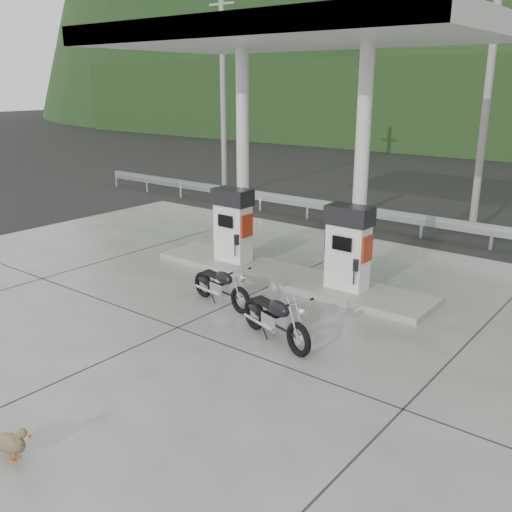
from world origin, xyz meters
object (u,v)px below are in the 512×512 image
Objects in this scene: gas_pump_left at (233,225)px; motorcycle_right at (221,286)px; motorcycle_left at (275,319)px; duck at (10,444)px; gas_pump_right at (348,248)px.

motorcycle_right is at bearing -55.08° from gas_pump_left.
motorcycle_left is 3.19× the size of duck.
duck is (-0.60, -4.64, -0.22)m from motorcycle_left.
motorcycle_right is (1.47, -2.11, -0.66)m from gas_pump_left.
motorcycle_left reaches higher than motorcycle_right.
gas_pump_left is 8.02m from duck.
gas_pump_right reaches higher than motorcycle_left.
motorcycle_right is (-1.91, 0.72, -0.03)m from motorcycle_left.
gas_pump_left is at bearing 180.00° from gas_pump_right.
gas_pump_left is at bearing 134.96° from motorcycle_right.
motorcycle_right reaches higher than duck.
motorcycle_left is 4.68m from duck.
gas_pump_left is 2.66m from motorcycle_right.
motorcycle_left is 1.08× the size of motorcycle_right.
duck is (2.78, -7.47, -0.85)m from gas_pump_left.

